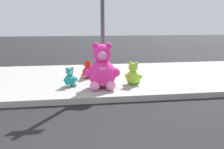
{
  "coord_description": "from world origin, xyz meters",
  "views": [
    {
      "loc": [
        0.26,
        -2.35,
        1.87
      ],
      "look_at": [
        1.14,
        3.6,
        0.55
      ],
      "focal_mm": 38.9,
      "sensor_mm": 36.0,
      "label": 1
    }
  ],
  "objects_px": {
    "plush_pink_large": "(102,70)",
    "plush_lime": "(133,75)",
    "plush_red": "(87,71)",
    "plush_teal": "(70,79)",
    "sign_pole": "(103,22)"
  },
  "relations": [
    {
      "from": "plush_lime",
      "to": "sign_pole",
      "type": "bearing_deg",
      "value": 158.07
    },
    {
      "from": "sign_pole",
      "to": "plush_pink_large",
      "type": "distance_m",
      "value": 1.35
    },
    {
      "from": "plush_red",
      "to": "plush_teal",
      "type": "distance_m",
      "value": 1.06
    },
    {
      "from": "sign_pole",
      "to": "plush_lime",
      "type": "height_order",
      "value": "sign_pole"
    },
    {
      "from": "plush_pink_large",
      "to": "plush_teal",
      "type": "distance_m",
      "value": 0.94
    },
    {
      "from": "plush_pink_large",
      "to": "plush_red",
      "type": "xyz_separation_m",
      "value": [
        -0.33,
        1.25,
        -0.26
      ]
    },
    {
      "from": "sign_pole",
      "to": "plush_teal",
      "type": "bearing_deg",
      "value": -163.5
    },
    {
      "from": "plush_pink_large",
      "to": "plush_red",
      "type": "bearing_deg",
      "value": 104.96
    },
    {
      "from": "plush_red",
      "to": "plush_lime",
      "type": "height_order",
      "value": "plush_lime"
    },
    {
      "from": "plush_pink_large",
      "to": "plush_lime",
      "type": "height_order",
      "value": "plush_pink_large"
    },
    {
      "from": "plush_pink_large",
      "to": "plush_lime",
      "type": "bearing_deg",
      "value": 16.17
    },
    {
      "from": "plush_red",
      "to": "plush_pink_large",
      "type": "bearing_deg",
      "value": -75.04
    },
    {
      "from": "plush_pink_large",
      "to": "plush_teal",
      "type": "relative_size",
      "value": 2.32
    },
    {
      "from": "sign_pole",
      "to": "plush_lime",
      "type": "relative_size",
      "value": 5.01
    },
    {
      "from": "sign_pole",
      "to": "plush_red",
      "type": "xyz_separation_m",
      "value": [
        -0.42,
        0.66,
        -1.48
      ]
    }
  ]
}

